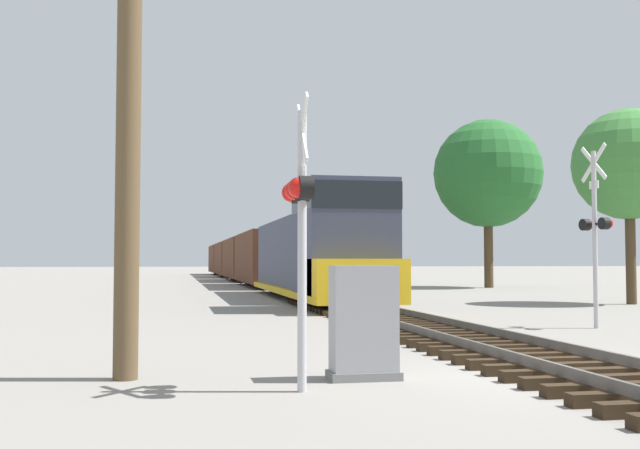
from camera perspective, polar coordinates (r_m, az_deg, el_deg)
The scene contains 10 objects.
ground_plane at distance 11.70m, azimuth 18.90°, elevation -10.90°, with size 400.00×400.00×0.00m, color gray.
rail_track_bed at distance 11.68m, azimuth 18.89°, elevation -10.24°, with size 2.60×160.00×0.31m.
freight_train at distance 58.59m, azimuth -5.42°, elevation -2.59°, with size 3.04×74.43×4.40m.
crossing_signal_near at distance 9.72m, azimuth -1.55°, elevation 1.41°, with size 0.34×1.00×3.81m.
crossing_signal_far at distance 19.98m, azimuth 20.25°, elevation -0.17°, with size 0.45×1.01×4.61m.
relay_cabinet at distance 10.74m, azimuth 3.34°, elevation -7.50°, with size 1.01×0.54×1.62m.
utility_pole at distance 11.35m, azimuth -14.35°, elevation 10.99°, with size 1.80×0.35×8.56m.
tree_far_right at distance 31.61m, azimuth 22.48°, elevation 4.23°, with size 4.34×4.34×7.61m.
tree_mid_background at distance 48.19m, azimuth 12.66°, elevation 3.79°, with size 6.78×6.78×10.55m.
tree_deep_background at distance 64.88m, azimuth 3.39°, elevation 0.48°, with size 4.41×4.41×7.59m.
Camera 1 is at (-5.76, -10.05, 1.68)m, focal length 42.00 mm.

